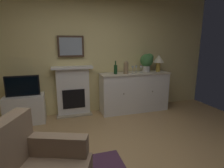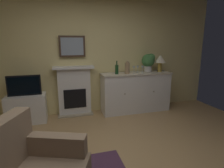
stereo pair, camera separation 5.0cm
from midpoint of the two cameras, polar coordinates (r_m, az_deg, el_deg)
name	(u,v)px [view 2 (the right image)]	position (r m, az deg, el deg)	size (l,w,h in m)	color
wall_rear	(87,52)	(4.18, -7.53, 9.83)	(6.19, 0.06, 2.77)	#EAD68C
fireplace_unit	(74,91)	(4.14, -11.32, -2.09)	(0.87, 0.30, 1.10)	white
framed_picture	(72,46)	(4.05, -11.98, 11.41)	(0.55, 0.04, 0.45)	#473323
sideboard_cabinet	(135,92)	(4.33, 7.68, -2.50)	(1.62, 0.49, 0.92)	white
table_lamp	(160,60)	(4.48, 15.13, 7.27)	(0.26, 0.26, 0.40)	#B79338
wine_bottle	(117,69)	(4.02, 1.85, 4.64)	(0.08, 0.08, 0.29)	#193F1E
wine_glass_left	(134,68)	(4.13, 7.23, 4.98)	(0.07, 0.07, 0.16)	silver
wine_glass_center	(138,68)	(4.22, 8.34, 5.11)	(0.07, 0.07, 0.16)	silver
wine_glass_right	(143,68)	(4.24, 9.86, 5.09)	(0.07, 0.07, 0.16)	silver
vase_decorative	(127,67)	(4.08, 5.12, 5.18)	(0.11, 0.11, 0.28)	#9E7F5B
tv_cabinet	(27,109)	(4.10, -24.73, -7.00)	(0.75, 0.42, 0.57)	white
tv_set	(24,86)	(3.95, -25.43, -0.44)	(0.62, 0.07, 0.40)	black
potted_plant_small	(149,61)	(4.39, 11.67, 7.04)	(0.30, 0.30, 0.43)	beige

